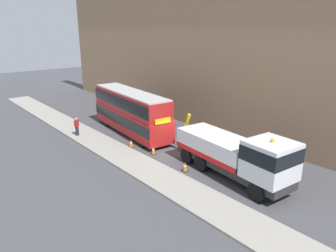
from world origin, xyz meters
The scene contains 9 objects.
ground_plane centered at (0.00, 0.00, 0.00)m, with size 120.00×120.00×0.00m, color #424247.
near_kerb centered at (0.00, -4.20, 0.07)m, with size 60.00×2.80×0.15m, color gray.
building_facade centered at (0.00, 6.53, 8.07)m, with size 60.00×1.50×16.00m.
recovery_tow_truck centered at (6.00, -0.36, 1.76)m, with size 10.23×3.49×3.67m.
double_decker_bus centered at (-6.52, -0.31, 2.23)m, with size 11.19×3.59×4.06m.
pedestrian_onlooker centered at (-8.76, -4.83, 0.99)m, with size 0.41×0.47×1.71m.
traffic_cone_near_bus centered at (-3.29, -2.51, 0.34)m, with size 0.36×0.36×0.72m.
traffic_cone_midway centered at (-0.84, -2.00, 0.34)m, with size 0.36×0.36×0.72m.
traffic_cone_near_truck centered at (3.09, -2.21, 0.34)m, with size 0.36×0.36×0.72m.
Camera 1 is at (17.78, -16.15, 9.72)m, focal length 33.50 mm.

